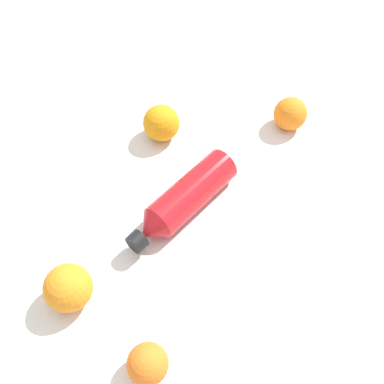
{
  "coord_description": "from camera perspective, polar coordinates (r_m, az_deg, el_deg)",
  "views": [
    {
      "loc": [
        -0.06,
        0.44,
        0.7
      ],
      "look_at": [
        0.01,
        -0.04,
        0.03
      ],
      "focal_mm": 41.36,
      "sensor_mm": 36.0,
      "label": 1
    }
  ],
  "objects": [
    {
      "name": "orange_2",
      "position": [
        0.74,
        -15.68,
        -11.81
      ],
      "size": [
        0.08,
        0.08,
        0.08
      ],
      "primitive_type": "sphere",
      "color": "orange",
      "rests_on": "ground_plane"
    },
    {
      "name": "water_bottle",
      "position": [
        0.81,
        -1.04,
        -0.94
      ],
      "size": [
        0.18,
        0.23,
        0.07
      ],
      "rotation": [
        0.0,
        0.0,
        0.97
      ],
      "color": "red",
      "rests_on": "ground_plane"
    },
    {
      "name": "orange_0",
      "position": [
        0.69,
        -5.74,
        -21.19
      ],
      "size": [
        0.06,
        0.06,
        0.06
      ],
      "primitive_type": "sphere",
      "color": "orange",
      "rests_on": "ground_plane"
    },
    {
      "name": "ground_plane",
      "position": [
        0.82,
        0.29,
        -3.45
      ],
      "size": [
        2.4,
        2.4,
        0.0
      ],
      "primitive_type": "plane",
      "color": "silver"
    },
    {
      "name": "orange_3",
      "position": [
        0.93,
        -3.98,
        8.86
      ],
      "size": [
        0.08,
        0.08,
        0.08
      ],
      "primitive_type": "sphere",
      "color": "orange",
      "rests_on": "ground_plane"
    },
    {
      "name": "orange_1",
      "position": [
        0.97,
        12.56,
        9.82
      ],
      "size": [
        0.07,
        0.07,
        0.07
      ],
      "primitive_type": "sphere",
      "color": "orange",
      "rests_on": "ground_plane"
    }
  ]
}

